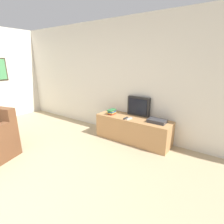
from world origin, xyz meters
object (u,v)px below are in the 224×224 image
Objects in this scene: tv_stand at (133,129)px; book_stack at (112,112)px; remote_on_stand at (126,118)px; set_top_box at (157,121)px; remote_secondary at (129,119)px; television at (138,106)px.

tv_stand is 7.42× the size of book_stack.
remote_on_stand is (0.42, -0.09, -0.05)m from book_stack.
book_stack reaches higher than set_top_box.
tv_stand is at bearing 81.29° from remote_secondary.
tv_stand is 10.27× the size of remote_secondary.
book_stack is 0.51m from remote_secondary.
remote_on_stand is 0.08m from remote_secondary.
book_stack is at bearing -176.54° from set_top_box.
tv_stand is 0.60m from set_top_box.
remote_on_stand is 0.41× the size of set_top_box.
tv_stand is 4.65× the size of set_top_box.
television is 1.45× the size of set_top_box.
remote_secondary is at bearing -165.50° from set_top_box.
television is at bearing 27.18° from book_stack.
tv_stand is 0.62m from book_stack.
set_top_box is (0.55, 0.14, 0.02)m from remote_secondary.
set_top_box is (0.52, -0.21, -0.18)m from television.
television is 0.59m from set_top_box.
book_stack is at bearing 171.17° from remote_secondary.
book_stack is at bearing -173.39° from tv_stand.
television is 3.58× the size of remote_on_stand.
television is 3.21× the size of remote_secondary.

